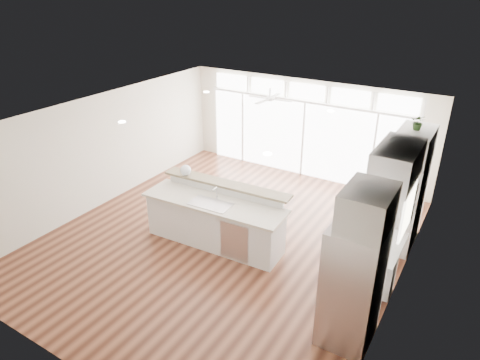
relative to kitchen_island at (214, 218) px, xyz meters
The scene contains 24 objects.
floor 0.68m from the kitchen_island, 65.68° to the left, with size 7.00×8.00×0.02m, color #472316.
ceiling 2.12m from the kitchen_island, 65.68° to the left, with size 7.00×8.00×0.02m, color white.
wall_back 4.34m from the kitchen_island, 88.36° to the left, with size 7.00×0.04×2.70m, color beige.
wall_front 3.80m from the kitchen_island, 88.12° to the right, with size 7.00×0.04×2.70m, color beige.
wall_left 3.47m from the kitchen_island, behind, with size 0.04×8.00×2.70m, color beige.
wall_right 3.71m from the kitchen_island, ahead, with size 0.04×8.00×2.70m, color beige.
glass_wall 4.24m from the kitchen_island, 88.33° to the left, with size 5.80×0.06×2.08m, color white.
transom_row 4.57m from the kitchen_island, 88.33° to the left, with size 5.90×0.06×0.40m, color white.
desk_window 3.75m from the kitchen_island, ahead, with size 0.04×0.85×0.85m, color silver.
ceiling_fan 3.62m from the kitchen_island, 97.00° to the left, with size 1.16×1.16×0.32m, color white.
recessed_lights 2.13m from the kitchen_island, 75.42° to the left, with size 3.40×3.00×0.02m, color white.
oven_cabinet 3.94m from the kitchen_island, 32.17° to the left, with size 0.64×1.20×2.50m, color white.
desk_nook 3.31m from the kitchen_island, ahead, with size 0.72×1.30×0.76m, color white.
upper_cabinets 3.77m from the kitchen_island, ahead, with size 0.64×1.30×0.64m, color white.
refrigerator 3.43m from the kitchen_island, 18.45° to the right, with size 0.76×0.90×2.00m, color silver.
fridge_cabinet 3.86m from the kitchen_island, 18.14° to the right, with size 0.64×0.90×0.60m, color white.
framed_photos 3.86m from the kitchen_island, 18.39° to the left, with size 0.06×0.22×0.80m, color black.
kitchen_island is the anchor object (origin of this frame).
rug 3.05m from the kitchen_island, 11.39° to the left, with size 1.00×0.72×0.01m, color #331E10.
office_chair 2.70m from the kitchen_island, ahead, with size 0.51×0.47×0.98m, color black.
fishbowl 1.26m from the kitchen_island, 160.00° to the left, with size 0.24×0.24×0.24m, color white.
monitor 3.24m from the kitchen_island, 10.21° to the left, with size 0.08×0.48×0.40m, color black.
keyboard 3.06m from the kitchen_island, 10.77° to the left, with size 0.11×0.28×0.01m, color white.
potted_plant 4.38m from the kitchen_island, 32.17° to the left, with size 0.27×0.30×0.24m, color #345825.
Camera 1 is at (4.32, -6.52, 5.11)m, focal length 32.00 mm.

